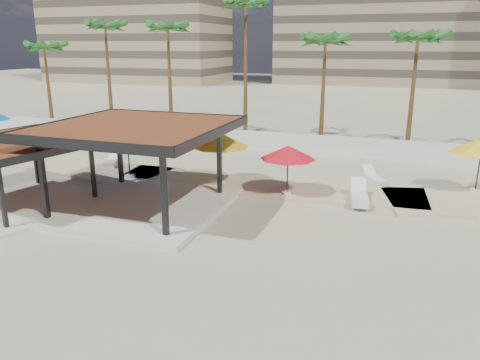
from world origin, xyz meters
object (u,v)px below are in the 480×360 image
at_px(pavilion_central, 138,159).
at_px(pavilion_west, 20,167).
at_px(lounger_c, 374,179).
at_px(lounger_a, 112,161).
at_px(lounger_b, 359,197).
at_px(umbrella_c, 288,153).

xyz_separation_m(pavilion_central, pavilion_west, (-5.25, -1.41, -0.47)).
xyz_separation_m(pavilion_central, lounger_c, (9.72, 7.22, -1.96)).
bearing_deg(pavilion_west, pavilion_central, 29.11).
height_order(pavilion_central, lounger_a, pavilion_central).
bearing_deg(pavilion_west, lounger_b, 33.92).
bearing_deg(pavilion_west, lounger_a, 105.80).
relative_size(pavilion_west, lounger_c, 3.78).
distance_m(pavilion_west, lounger_b, 15.51).
xyz_separation_m(pavilion_west, lounger_a, (-0.22, 7.34, -1.48)).
height_order(lounger_b, lounger_c, lounger_b).
distance_m(lounger_b, lounger_c, 3.42).
relative_size(pavilion_west, umbrella_c, 2.48).
bearing_deg(lounger_a, lounger_b, -119.04).
relative_size(pavilion_central, pavilion_west, 1.03).
relative_size(pavilion_central, lounger_c, 3.91).
distance_m(pavilion_west, lounger_a, 7.49).
bearing_deg(lounger_b, pavilion_west, 100.06).
xyz_separation_m(pavilion_central, lounger_a, (-5.47, 5.93, -1.95)).
relative_size(umbrella_c, lounger_a, 1.37).
relative_size(lounger_a, lounger_b, 0.94).
bearing_deg(lounger_c, pavilion_central, 96.35).
relative_size(pavilion_west, lounger_b, 3.20).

